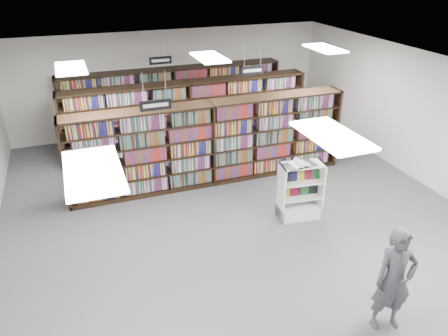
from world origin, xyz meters
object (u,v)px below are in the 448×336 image
object	(u,v)px
bookshelf_row_near	(211,143)
endcap_display	(299,198)
open_book	(300,164)
shopper	(394,280)

from	to	relation	value
bookshelf_row_near	endcap_display	size ratio (longest dim) A/B	5.37
bookshelf_row_near	endcap_display	bearing A→B (deg)	-60.23
endcap_display	open_book	world-z (taller)	open_book
bookshelf_row_near	shopper	xyz separation A→B (m)	(1.03, -5.53, -0.16)
open_book	endcap_display	bearing A→B (deg)	30.91
endcap_display	shopper	world-z (taller)	shopper
bookshelf_row_near	open_book	xyz separation A→B (m)	(1.19, -2.29, 0.28)
endcap_display	open_book	size ratio (longest dim) A/B	1.94
open_book	shopper	bearing A→B (deg)	-96.83
endcap_display	open_book	xyz separation A→B (m)	(-0.09, -0.06, 0.88)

